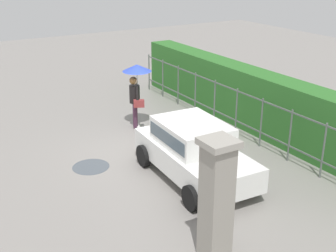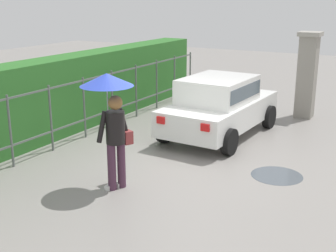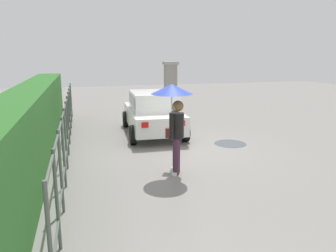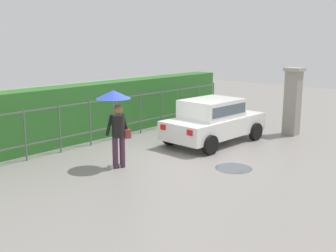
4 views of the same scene
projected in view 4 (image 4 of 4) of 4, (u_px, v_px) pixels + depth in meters
ground_plane at (179, 158)px, 11.96m from camera, size 40.00×40.00×0.00m
car at (213, 119)px, 13.56m from camera, size 3.80×2.00×1.48m
pedestrian at (116, 111)px, 10.79m from camera, size 0.93×0.93×2.10m
gate_pillar at (293, 101)px, 14.64m from camera, size 0.60×0.60×2.42m
fence_section at (117, 116)px, 14.07m from camera, size 11.54×0.05×1.50m
hedge_row at (101, 109)px, 14.59m from camera, size 12.49×0.90×1.90m
puddle_near at (234, 168)px, 11.01m from camera, size 1.00×1.00×0.00m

